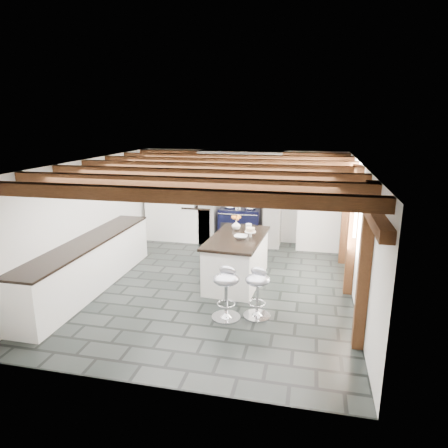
% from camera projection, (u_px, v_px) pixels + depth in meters
% --- Properties ---
extents(ground, '(6.00, 6.00, 0.00)m').
position_uv_depth(ground, '(214.00, 285.00, 7.51)').
color(ground, black).
rests_on(ground, ground).
extents(room_shell, '(6.00, 6.03, 6.00)m').
position_uv_depth(room_shell, '(202.00, 212.00, 8.70)').
color(room_shell, silver).
rests_on(room_shell, ground).
extents(range_cooker, '(1.00, 0.63, 0.99)m').
position_uv_depth(range_cooker, '(240.00, 226.00, 9.92)').
color(range_cooker, black).
rests_on(range_cooker, ground).
extents(kitchen_island, '(1.06, 1.87, 1.20)m').
position_uv_depth(kitchen_island, '(237.00, 259.00, 7.59)').
color(kitchen_island, white).
rests_on(kitchen_island, ground).
extents(bar_stool_near, '(0.50, 0.50, 0.80)m').
position_uv_depth(bar_stool_near, '(258.00, 287.00, 6.21)').
color(bar_stool_near, silver).
rests_on(bar_stool_near, ground).
extents(bar_stool_far, '(0.53, 0.53, 0.84)m').
position_uv_depth(bar_stool_far, '(226.00, 287.00, 6.15)').
color(bar_stool_far, silver).
rests_on(bar_stool_far, ground).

